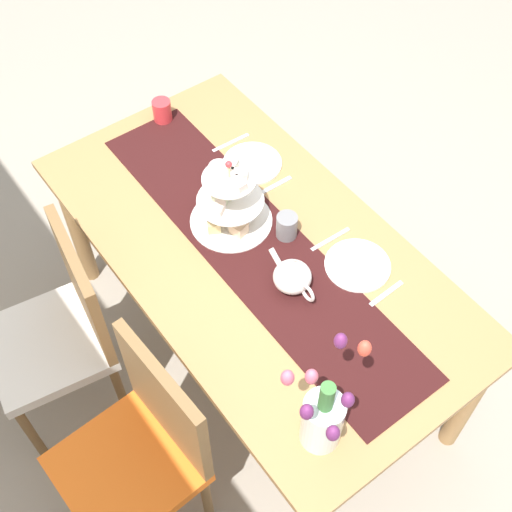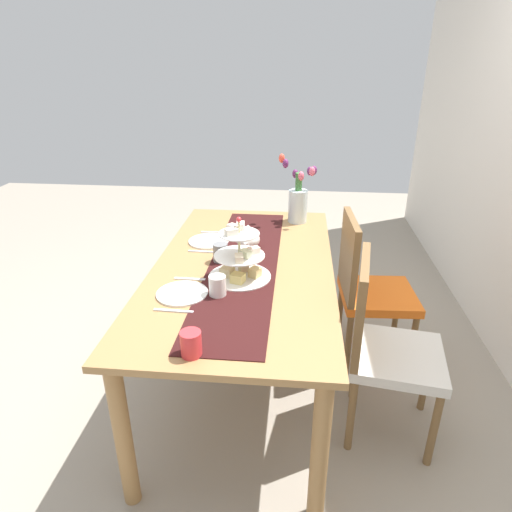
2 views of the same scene
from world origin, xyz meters
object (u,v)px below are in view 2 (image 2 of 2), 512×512
knife_left (204,252)px  dinner_plate_left (209,241)px  mug_grey (220,253)px  chair_left (367,285)px  mug_orange (191,344)px  knife_right (174,311)px  dining_table (244,282)px  chair_right (383,342)px  teapot (248,238)px  fork_left (213,232)px  dinner_plate_right (182,293)px  tiered_cake_stand (240,260)px  fork_right (190,279)px  mug_white_text (217,286)px  tulip_vase (298,200)px

knife_left → dinner_plate_left: bearing=180.0°
mug_grey → knife_left: bearing=-134.5°
chair_left → mug_orange: 1.34m
knife_right → dining_table: bearing=153.9°
chair_right → teapot: 0.89m
dinner_plate_left → mug_grey: bearing=23.8°
fork_left → dinner_plate_right: 0.76m
tiered_cake_stand → fork_right: tiered_cake_stand is taller
fork_left → mug_orange: bearing=6.9°
fork_left → knife_right: size_ratio=0.88×
chair_right → mug_white_text: (0.06, -0.76, 0.29)m
teapot → knife_right: teapot is taller
knife_left → mug_grey: bearing=45.5°
mug_white_text → mug_orange: 0.43m
chair_left → mug_grey: 0.90m
tulip_vase → fork_right: size_ratio=2.88×
fork_right → mug_orange: mug_orange is taller
chair_right → teapot: size_ratio=3.82×
chair_left → fork_left: 0.96m
chair_left → mug_white_text: bearing=-50.5°
dining_table → teapot: size_ratio=7.22×
tiered_cake_stand → tulip_vase: tulip_vase is taller
tulip_vase → tiered_cake_stand: bearing=-17.9°
teapot → mug_grey: teapot is taller
dining_table → knife_left: 0.29m
tulip_vase → mug_grey: (0.65, -0.39, -0.09)m
dinner_plate_left → knife_left: (0.14, 0.00, -0.00)m
tiered_cake_stand → knife_right: (0.33, -0.24, -0.09)m
fork_left → dinner_plate_right: size_ratio=0.65×
tiered_cake_stand → mug_grey: 0.22m
chair_right → knife_left: (-0.41, -0.92, 0.24)m
chair_left → knife_left: bearing=-80.1°
dinner_plate_right → dinner_plate_left: bearing=180.0°
chair_left → knife_right: (0.77, -0.91, 0.24)m
tiered_cake_stand → teapot: 0.36m
dining_table → chair_right: 0.75m
tulip_vase → dinner_plate_left: size_ratio=1.88×
knife_left → knife_right: (0.61, 0.00, 0.00)m
teapot → knife_left: bearing=-72.4°
chair_right → knife_left: 1.03m
chair_right → knife_right: (0.21, -0.92, 0.24)m
teapot → mug_white_text: (0.54, -0.07, -0.01)m
chair_right → dinner_plate_right: bearing=-86.1°
knife_right → fork_left: bearing=180.0°
dinner_plate_left → dinner_plate_right: (0.61, 0.00, 0.00)m
tiered_cake_stand → tulip_vase: size_ratio=0.70×
dining_table → dinner_plate_right: size_ratio=7.49×
dining_table → chair_right: (0.27, 0.68, -0.14)m
mug_grey → mug_white_text: 0.35m
mug_grey → mug_white_text: (0.35, 0.05, -0.00)m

